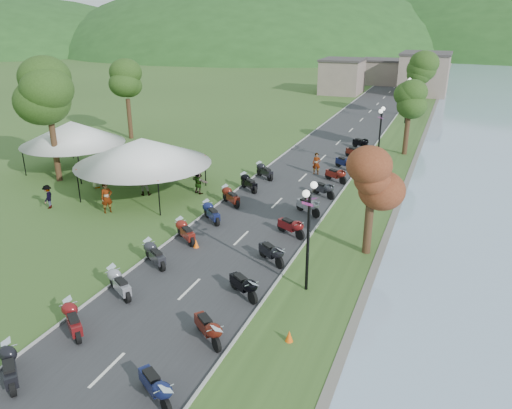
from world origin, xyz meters
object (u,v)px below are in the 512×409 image
(pedestrian_b, at_px, (145,195))
(vendor_tent_main, at_px, (144,166))
(pedestrian_a, at_px, (108,212))
(pedestrian_c, at_px, (50,208))

(pedestrian_b, bearing_deg, vendor_tent_main, -100.46)
(pedestrian_a, height_order, pedestrian_c, pedestrian_a)
(pedestrian_a, bearing_deg, pedestrian_c, 138.78)
(vendor_tent_main, height_order, pedestrian_c, vendor_tent_main)
(pedestrian_a, xyz_separation_m, pedestrian_c, (-4.04, -0.81, 0.00))
(vendor_tent_main, bearing_deg, pedestrian_c, -132.16)
(pedestrian_b, xyz_separation_m, pedestrian_c, (-4.35, -4.48, 0.00))
(pedestrian_b, distance_m, pedestrian_c, 6.24)
(pedestrian_b, relative_size, pedestrian_c, 1.24)
(vendor_tent_main, xyz_separation_m, pedestrian_c, (-4.28, -4.73, -2.00))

